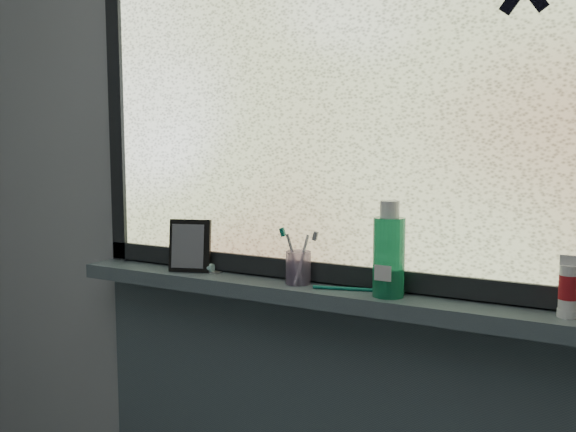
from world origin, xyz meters
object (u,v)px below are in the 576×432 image
at_px(mouthwash_bottle, 389,249).
at_px(cream_tube, 568,284).
at_px(toothbrush_cup, 298,268).
at_px(vanity_mirror, 190,246).

distance_m(mouthwash_bottle, cream_tube, 0.39).
bearing_deg(cream_tube, toothbrush_cup, 179.50).
relative_size(toothbrush_cup, cream_tube, 0.91).
height_order(toothbrush_cup, mouthwash_bottle, mouthwash_bottle).
bearing_deg(mouthwash_bottle, vanity_mirror, 179.32).
relative_size(vanity_mirror, mouthwash_bottle, 0.79).
distance_m(toothbrush_cup, mouthwash_bottle, 0.26).
xyz_separation_m(vanity_mirror, toothbrush_cup, (0.34, 0.01, -0.03)).
bearing_deg(mouthwash_bottle, toothbrush_cup, 176.58).
relative_size(vanity_mirror, cream_tube, 1.58).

